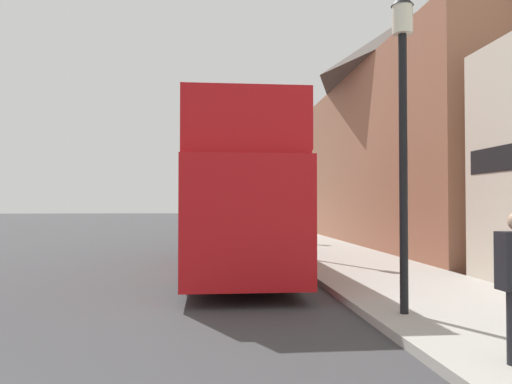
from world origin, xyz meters
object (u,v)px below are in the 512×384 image
at_px(parked_car_ahead_of_bus, 239,231).
at_px(lamp_post_second, 302,148).
at_px(tour_bus, 233,206).
at_px(lamp_post_nearest, 403,93).
at_px(lamp_post_third, 275,166).

height_order(parked_car_ahead_of_bus, lamp_post_second, lamp_post_second).
bearing_deg(tour_bus, lamp_post_nearest, -70.05).
relative_size(tour_bus, lamp_post_nearest, 2.02).
xyz_separation_m(lamp_post_nearest, lamp_post_second, (-0.10, 7.93, 0.03)).
bearing_deg(parked_car_ahead_of_bus, lamp_post_second, -72.33).
distance_m(tour_bus, lamp_post_second, 3.29).
relative_size(parked_car_ahead_of_bus, lamp_post_third, 0.84).
bearing_deg(lamp_post_second, lamp_post_nearest, -89.27).
bearing_deg(parked_car_ahead_of_bus, lamp_post_third, 49.41).
bearing_deg(lamp_post_nearest, lamp_post_second, 90.73).
bearing_deg(lamp_post_third, tour_bus, -104.61).
height_order(lamp_post_second, lamp_post_third, lamp_post_second).
xyz_separation_m(lamp_post_second, lamp_post_third, (0.23, 7.93, -0.01)).
bearing_deg(lamp_post_third, lamp_post_nearest, -90.48).
xyz_separation_m(lamp_post_nearest, lamp_post_third, (0.13, 15.86, 0.02)).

